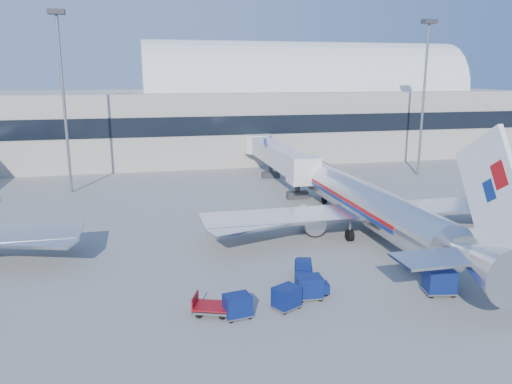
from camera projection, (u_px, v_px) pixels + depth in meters
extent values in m
plane|color=gray|center=(283.00, 261.00, 40.94)|extent=(260.00, 260.00, 0.00)
cube|color=#B2AA9E|center=(57.00, 127.00, 87.20)|extent=(170.00, 28.00, 12.00)
cube|color=black|center=(42.00, 130.00, 73.74)|extent=(170.00, 0.40, 3.00)
cylinder|color=silver|center=(303.00, 90.00, 95.68)|extent=(60.00, 18.00, 18.00)
cylinder|color=silver|center=(365.00, 202.00, 48.16)|extent=(3.80, 28.00, 3.80)
sphere|color=silver|center=(316.00, 175.00, 61.44)|extent=(3.72, 3.72, 3.72)
cone|color=silver|center=(481.00, 261.00, 31.95)|extent=(3.80, 6.00, 3.80)
cube|color=#AB0D11|center=(361.00, 197.00, 49.05)|extent=(3.85, 20.16, 0.32)
cube|color=navy|center=(361.00, 201.00, 49.14)|extent=(3.85, 20.16, 0.32)
cube|color=white|center=(493.00, 196.00, 30.46)|extent=(0.35, 7.79, 8.74)
cube|color=silver|center=(476.00, 255.00, 32.37)|extent=(11.00, 3.00, 0.18)
cube|color=silver|center=(370.00, 211.00, 47.35)|extent=(32.00, 5.00, 0.28)
cylinder|color=#B7B7BC|center=(309.00, 220.00, 47.78)|extent=(2.10, 3.80, 2.10)
cylinder|color=#B7B7BC|center=(413.00, 213.00, 50.19)|extent=(2.10, 3.80, 2.10)
cylinder|color=black|center=(324.00, 200.00, 59.15)|extent=(0.40, 0.90, 0.90)
cube|color=silver|center=(276.00, 154.00, 70.14)|extent=(2.70, 24.00, 2.70)
cube|color=silver|center=(304.00, 170.00, 58.57)|extent=(3.40, 3.20, 3.20)
cylinder|color=silver|center=(258.00, 144.00, 81.05)|extent=(4.40, 4.40, 3.00)
cube|color=#2D2D30|center=(297.00, 184.00, 61.16)|extent=(0.50, 0.50, 3.00)
cube|color=#2D2D30|center=(297.00, 195.00, 61.47)|extent=(2.60, 1.00, 0.90)
cube|color=#2D2D30|center=(271.00, 166.00, 73.49)|extent=(0.50, 0.50, 3.00)
cube|color=#2D2D30|center=(271.00, 175.00, 73.80)|extent=(2.60, 1.00, 0.90)
cube|color=navy|center=(265.00, 142.00, 69.38)|extent=(0.12, 1.40, 0.90)
cylinder|color=slate|center=(64.00, 107.00, 62.49)|extent=(0.36, 0.36, 22.00)
cube|color=#2D2D30|center=(56.00, 12.00, 59.90)|extent=(2.00, 1.20, 0.60)
cylinder|color=slate|center=(423.00, 102.00, 73.45)|extent=(0.36, 0.36, 22.00)
cube|color=#2D2D30|center=(429.00, 21.00, 70.86)|extent=(2.00, 1.20, 0.60)
cube|color=#9E9E96|center=(462.00, 233.00, 46.68)|extent=(3.00, 0.55, 0.90)
cube|color=#9E9E96|center=(492.00, 231.00, 47.40)|extent=(3.00, 0.55, 0.90)
cube|color=#0A1851|center=(314.00, 288.00, 34.62)|extent=(2.10, 1.18, 0.66)
cube|color=#0A1851|center=(308.00, 281.00, 34.43)|extent=(0.86, 0.94, 0.62)
cylinder|color=black|center=(322.00, 288.00, 35.15)|extent=(0.51, 0.23, 0.49)
cube|color=#0A1851|center=(420.00, 263.00, 39.06)|extent=(2.39, 2.18, 0.71)
cube|color=#0A1851|center=(414.00, 256.00, 39.12)|extent=(1.25, 1.27, 0.66)
cylinder|color=black|center=(430.00, 266.00, 39.19)|extent=(0.55, 0.48, 0.53)
cube|color=#0A1851|center=(303.00, 270.00, 37.47)|extent=(1.94, 2.80, 0.83)
cube|color=#0A1851|center=(304.00, 264.00, 36.78)|extent=(1.34, 1.27, 0.77)
cylinder|color=black|center=(296.00, 269.00, 38.42)|extent=(0.41, 0.66, 0.62)
cube|color=#0A1851|center=(309.00, 286.00, 33.89)|extent=(1.81, 1.45, 1.39)
cube|color=slate|center=(309.00, 296.00, 34.05)|extent=(1.90, 1.50, 0.10)
cylinder|color=black|center=(316.00, 292.00, 34.67)|extent=(0.39, 0.18, 0.38)
cube|color=#0A1851|center=(286.00, 297.00, 32.40)|extent=(2.04, 1.88, 1.32)
cube|color=slate|center=(286.00, 306.00, 32.55)|extent=(2.14, 1.96, 0.09)
cylinder|color=black|center=(288.00, 301.00, 33.33)|extent=(0.39, 0.30, 0.36)
cube|color=#0A1851|center=(237.00, 305.00, 31.24)|extent=(1.82, 1.52, 1.31)
cube|color=slate|center=(238.00, 314.00, 31.39)|extent=(1.91, 1.58, 0.09)
cylinder|color=black|center=(244.00, 310.00, 32.08)|extent=(0.38, 0.20, 0.36)
cube|color=#0A1851|center=(440.00, 280.00, 34.55)|extent=(2.19, 1.85, 1.57)
cube|color=slate|center=(439.00, 291.00, 34.73)|extent=(2.31, 1.92, 0.11)
cylinder|color=black|center=(446.00, 287.00, 35.35)|extent=(0.46, 0.25, 0.43)
cube|color=#0A1851|center=(511.00, 263.00, 37.90)|extent=(1.86, 1.45, 1.50)
cube|color=slate|center=(510.00, 272.00, 38.07)|extent=(1.97, 1.50, 0.10)
cube|color=slate|center=(212.00, 309.00, 31.75)|extent=(2.75, 2.31, 0.13)
cube|color=maroon|center=(212.00, 306.00, 31.70)|extent=(2.77, 2.36, 0.09)
cylinder|color=black|center=(226.00, 308.00, 32.26)|extent=(0.46, 0.31, 0.43)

